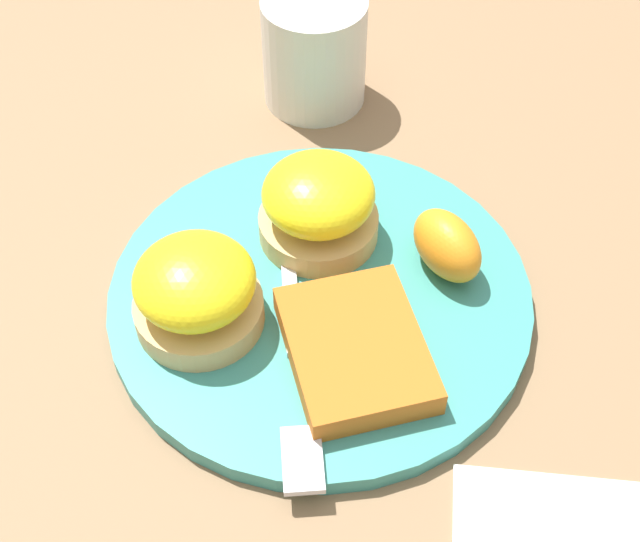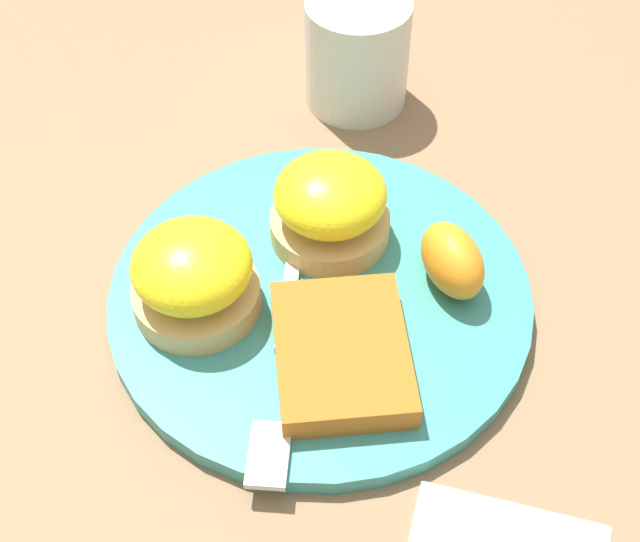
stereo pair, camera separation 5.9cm
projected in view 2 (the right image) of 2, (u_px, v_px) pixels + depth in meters
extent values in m
plane|color=#846647|center=(320.00, 303.00, 0.61)|extent=(1.10, 1.10, 0.00)
cylinder|color=teal|center=(320.00, 297.00, 0.61)|extent=(0.29, 0.29, 0.01)
cylinder|color=tan|center=(327.00, 225.00, 0.63)|extent=(0.08, 0.08, 0.02)
ellipsoid|color=yellow|center=(327.00, 194.00, 0.61)|extent=(0.08, 0.08, 0.04)
cylinder|color=tan|center=(197.00, 296.00, 0.59)|extent=(0.08, 0.08, 0.02)
ellipsoid|color=yellow|center=(192.00, 265.00, 0.56)|extent=(0.08, 0.08, 0.04)
cube|color=#B8601D|center=(342.00, 353.00, 0.56)|extent=(0.12, 0.10, 0.02)
ellipsoid|color=orange|center=(452.00, 260.00, 0.59)|extent=(0.07, 0.06, 0.04)
cube|color=silver|center=(291.00, 283.00, 0.60)|extent=(0.11, 0.02, 0.00)
cube|color=silver|center=(269.00, 455.00, 0.52)|extent=(0.04, 0.03, 0.00)
cylinder|color=silver|center=(356.00, 53.00, 0.72)|extent=(0.08, 0.08, 0.09)
torus|color=silver|center=(362.00, 14.00, 0.75)|extent=(0.05, 0.01, 0.05)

